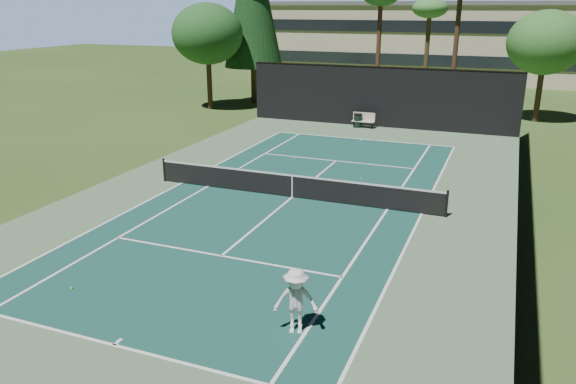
# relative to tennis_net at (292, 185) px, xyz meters

# --- Properties ---
(ground) EXTENTS (160.00, 160.00, 0.00)m
(ground) POSITION_rel_tennis_net_xyz_m (0.00, 0.00, -0.56)
(ground) COLOR #304C1C
(ground) RESTS_ON ground
(apron_slab) EXTENTS (18.00, 32.00, 0.01)m
(apron_slab) POSITION_rel_tennis_net_xyz_m (0.00, 0.00, -0.55)
(apron_slab) COLOR #537350
(apron_slab) RESTS_ON ground
(court_surface) EXTENTS (10.97, 23.77, 0.01)m
(court_surface) POSITION_rel_tennis_net_xyz_m (0.00, 0.00, -0.55)
(court_surface) COLOR #16483E
(court_surface) RESTS_ON ground
(court_lines) EXTENTS (11.07, 23.87, 0.01)m
(court_lines) POSITION_rel_tennis_net_xyz_m (0.00, 0.00, -0.54)
(court_lines) COLOR white
(court_lines) RESTS_ON ground
(tennis_net) EXTENTS (12.90, 0.10, 1.10)m
(tennis_net) POSITION_rel_tennis_net_xyz_m (0.00, 0.00, 0.00)
(tennis_net) COLOR black
(tennis_net) RESTS_ON ground
(fence) EXTENTS (18.04, 32.05, 4.03)m
(fence) POSITION_rel_tennis_net_xyz_m (0.00, 0.06, 1.45)
(fence) COLOR black
(fence) RESTS_ON ground
(player) EXTENTS (1.26, 0.92, 1.74)m
(player) POSITION_rel_tennis_net_xyz_m (3.87, -9.69, 0.31)
(player) COLOR white
(player) RESTS_ON ground
(tennis_ball_a) EXTENTS (0.08, 0.08, 0.08)m
(tennis_ball_a) POSITION_rel_tennis_net_xyz_m (-2.96, -10.01, -0.52)
(tennis_ball_a) COLOR #CBDA31
(tennis_ball_a) RESTS_ON ground
(tennis_ball_b) EXTENTS (0.07, 0.07, 0.07)m
(tennis_ball_b) POSITION_rel_tennis_net_xyz_m (0.07, 1.23, -0.52)
(tennis_ball_b) COLOR #C8D330
(tennis_ball_b) RESTS_ON ground
(tennis_ball_c) EXTENTS (0.07, 0.07, 0.07)m
(tennis_ball_c) POSITION_rel_tennis_net_xyz_m (2.07, 3.74, -0.52)
(tennis_ball_c) COLOR #E8F136
(tennis_ball_c) RESTS_ON ground
(tennis_ball_d) EXTENTS (0.07, 0.07, 0.07)m
(tennis_ball_d) POSITION_rel_tennis_net_xyz_m (-2.23, 5.98, -0.52)
(tennis_ball_d) COLOR #E3F136
(tennis_ball_d) RESTS_ON ground
(park_bench) EXTENTS (1.50, 0.45, 1.02)m
(park_bench) POSITION_rel_tennis_net_xyz_m (-0.81, 15.33, -0.01)
(park_bench) COLOR beige
(park_bench) RESTS_ON ground
(trash_bin) EXTENTS (0.56, 0.56, 0.95)m
(trash_bin) POSITION_rel_tennis_net_xyz_m (-1.20, 15.27, -0.08)
(trash_bin) COLOR black
(trash_bin) RESTS_ON ground
(palm_a) EXTENTS (2.80, 2.80, 9.32)m
(palm_a) POSITION_rel_tennis_net_xyz_m (-2.00, 24.00, 7.63)
(palm_a) COLOR #4A2D1F
(palm_a) RESTS_ON ground
(palm_b) EXTENTS (2.80, 2.80, 8.42)m
(palm_b) POSITION_rel_tennis_net_xyz_m (1.50, 26.00, 6.80)
(palm_b) COLOR #49361F
(palm_b) RESTS_ON ground
(decid_tree_a) EXTENTS (5.12, 5.12, 7.62)m
(decid_tree_a) POSITION_rel_tennis_net_xyz_m (10.00, 22.00, 4.86)
(decid_tree_a) COLOR #48311E
(decid_tree_a) RESTS_ON ground
(decid_tree_c) EXTENTS (5.44, 5.44, 8.09)m
(decid_tree_c) POSITION_rel_tennis_net_xyz_m (-14.00, 18.00, 5.21)
(decid_tree_c) COLOR #4C3220
(decid_tree_c) RESTS_ON ground
(campus_building) EXTENTS (40.50, 12.50, 8.30)m
(campus_building) POSITION_rel_tennis_net_xyz_m (0.00, 45.98, 3.65)
(campus_building) COLOR beige
(campus_building) RESTS_ON ground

